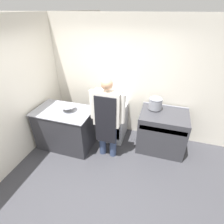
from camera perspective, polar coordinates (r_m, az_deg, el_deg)
ground_plane at (r=3.50m, az=-6.03°, el=-21.45°), size 14.00×14.00×0.00m
wall_back at (r=4.07m, az=2.60°, el=10.62°), size 8.00×0.05×2.70m
wall_left at (r=4.16m, az=-23.29°, el=8.57°), size 0.05×8.00×2.70m
prep_counter at (r=4.05m, az=-14.87°, el=-5.06°), size 1.22×0.77×0.90m
stove at (r=3.99m, az=15.92°, el=-5.99°), size 0.98×0.76×0.90m
fridge_unit at (r=4.19m, az=0.37°, el=-3.16°), size 0.57×0.66×0.83m
person_cook at (r=3.33m, az=-1.59°, el=-1.11°), size 0.69×0.24×1.73m
mixing_bowl at (r=3.75m, az=-13.99°, el=1.19°), size 0.30×0.30×0.11m
stock_pot at (r=3.80m, az=14.00°, el=2.84°), size 0.28×0.28×0.26m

